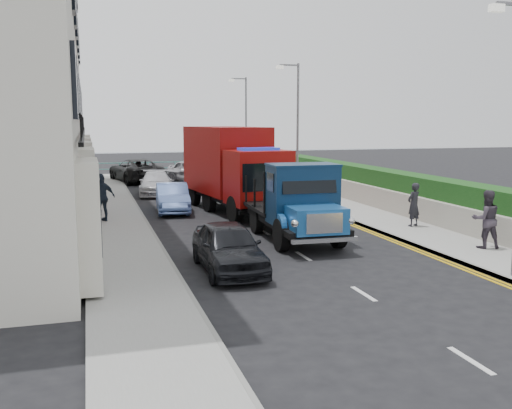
{
  "coord_description": "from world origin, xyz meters",
  "views": [
    {
      "loc": [
        -6.23,
        -13.92,
        4.13
      ],
      "look_at": [
        -1.0,
        3.73,
        1.4
      ],
      "focal_mm": 40.0,
      "sensor_mm": 36.0,
      "label": 1
    }
  ],
  "objects_px": {
    "lamp_far": "(244,122)",
    "pedestrian_east_near": "(414,205)",
    "bedford_lorry": "(301,208)",
    "parked_car_front": "(228,247)",
    "lamp_mid": "(295,123)",
    "red_lorry": "(232,167)"
  },
  "relations": [
    {
      "from": "lamp_far",
      "to": "pedestrian_east_near",
      "type": "distance_m",
      "value": 19.39
    },
    {
      "from": "bedford_lorry",
      "to": "pedestrian_east_near",
      "type": "bearing_deg",
      "value": 14.91
    },
    {
      "from": "bedford_lorry",
      "to": "parked_car_front",
      "type": "relative_size",
      "value": 1.44
    },
    {
      "from": "bedford_lorry",
      "to": "pedestrian_east_near",
      "type": "height_order",
      "value": "bedford_lorry"
    },
    {
      "from": "lamp_mid",
      "to": "pedestrian_east_near",
      "type": "distance_m",
      "value": 9.7
    },
    {
      "from": "red_lorry",
      "to": "bedford_lorry",
      "type": "bearing_deg",
      "value": -93.75
    },
    {
      "from": "lamp_mid",
      "to": "lamp_far",
      "type": "bearing_deg",
      "value": 90.0
    },
    {
      "from": "lamp_mid",
      "to": "lamp_far",
      "type": "distance_m",
      "value": 10.0
    },
    {
      "from": "red_lorry",
      "to": "parked_car_front",
      "type": "bearing_deg",
      "value": -112.18
    },
    {
      "from": "lamp_mid",
      "to": "lamp_far",
      "type": "height_order",
      "value": "same"
    },
    {
      "from": "pedestrian_east_near",
      "to": "red_lorry",
      "type": "bearing_deg",
      "value": -69.87
    },
    {
      "from": "lamp_mid",
      "to": "bedford_lorry",
      "type": "height_order",
      "value": "lamp_mid"
    },
    {
      "from": "red_lorry",
      "to": "lamp_mid",
      "type": "bearing_deg",
      "value": 27.01
    },
    {
      "from": "bedford_lorry",
      "to": "lamp_mid",
      "type": "bearing_deg",
      "value": 72.49
    },
    {
      "from": "red_lorry",
      "to": "pedestrian_east_near",
      "type": "xyz_separation_m",
      "value": [
        5.52,
        -6.29,
        -1.08
      ]
    },
    {
      "from": "red_lorry",
      "to": "pedestrian_east_near",
      "type": "relative_size",
      "value": 4.53
    },
    {
      "from": "parked_car_front",
      "to": "lamp_far",
      "type": "bearing_deg",
      "value": 74.33
    },
    {
      "from": "lamp_far",
      "to": "parked_car_front",
      "type": "bearing_deg",
      "value": -106.42
    },
    {
      "from": "bedford_lorry",
      "to": "red_lorry",
      "type": "relative_size",
      "value": 0.76
    },
    {
      "from": "pedestrian_east_near",
      "to": "lamp_mid",
      "type": "bearing_deg",
      "value": -102.2
    },
    {
      "from": "bedford_lorry",
      "to": "red_lorry",
      "type": "distance_m",
      "value": 7.52
    },
    {
      "from": "lamp_mid",
      "to": "red_lorry",
      "type": "distance_m",
      "value": 5.33
    }
  ]
}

